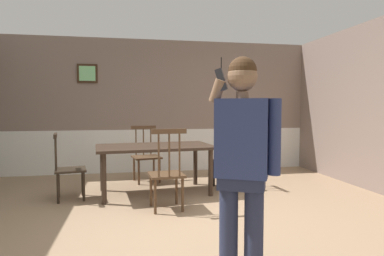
{
  "coord_description": "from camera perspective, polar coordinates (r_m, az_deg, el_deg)",
  "views": [
    {
      "loc": [
        -0.6,
        -3.82,
        1.32
      ],
      "look_at": [
        -0.0,
        -0.66,
        1.12
      ],
      "focal_mm": 31.34,
      "sensor_mm": 36.0,
      "label": 1
    }
  ],
  "objects": [
    {
      "name": "ground_plane",
      "position": [
        4.08,
        -1.75,
        -15.35
      ],
      "size": [
        7.05,
        7.05,
        0.0
      ],
      "primitive_type": "plane",
      "color": "#9E7F60"
    },
    {
      "name": "room_back_partition",
      "position": [
        6.95,
        -5.8,
        3.29
      ],
      "size": [
        6.41,
        0.17,
        2.69
      ],
      "color": "gray",
      "rests_on": "ground_plane"
    },
    {
      "name": "dining_table",
      "position": [
        5.17,
        -6.36,
        -3.88
      ],
      "size": [
        1.83,
        1.15,
        0.74
      ],
      "rotation": [
        0.0,
        0.0,
        0.1
      ],
      "color": "#38281E",
      "rests_on": "ground_plane"
    },
    {
      "name": "chair_near_window",
      "position": [
        4.34,
        -4.31,
        -7.53
      ],
      "size": [
        0.47,
        0.47,
        1.06
      ],
      "rotation": [
        0.0,
        0.0,
        0.08
      ],
      "color": "#513823",
      "rests_on": "ground_plane"
    },
    {
      "name": "chair_by_doorway",
      "position": [
        6.05,
        -7.85,
        -4.59
      ],
      "size": [
        0.55,
        0.55,
        0.99
      ],
      "rotation": [
        0.0,
        0.0,
        3.34
      ],
      "color": "#513823",
      "rests_on": "ground_plane"
    },
    {
      "name": "chair_at_table_head",
      "position": [
        5.13,
        -20.42,
        -6.4
      ],
      "size": [
        0.49,
        0.49,
        0.96
      ],
      "rotation": [
        0.0,
        0.0,
        4.89
      ],
      "color": "#2D2319",
      "rests_on": "ground_plane"
    },
    {
      "name": "chair_opposite_corner",
      "position": [
        5.55,
        6.61,
        -5.47
      ],
      "size": [
        0.51,
        0.51,
        0.91
      ],
      "rotation": [
        0.0,
        0.0,
        1.68
      ],
      "color": "black",
      "rests_on": "ground_plane"
    },
    {
      "name": "person_figure",
      "position": [
        2.48,
        8.62,
        -4.78
      ],
      "size": [
        0.49,
        0.35,
        1.69
      ],
      "rotation": [
        0.0,
        0.0,
        2.68
      ],
      "color": "#282E49",
      "rests_on": "ground_plane"
    }
  ]
}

